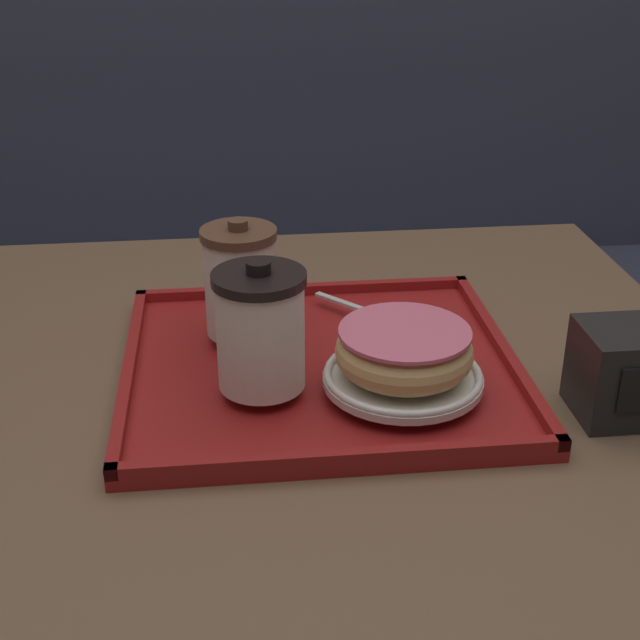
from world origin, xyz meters
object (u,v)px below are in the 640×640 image
object	(u,v)px
coffee_cup_front	(260,329)
spoon	(389,317)
donut_chocolate_glazed	(404,350)
coffee_cup_rear	(240,281)
napkin_dispenser	(632,372)

from	to	relation	value
coffee_cup_front	spoon	bearing A→B (deg)	40.00
donut_chocolate_glazed	coffee_cup_front	bearing A→B (deg)	174.65
coffee_cup_rear	donut_chocolate_glazed	world-z (taller)	coffee_cup_rear
coffee_cup_front	coffee_cup_rear	size ratio (longest dim) A/B	1.00
coffee_cup_rear	spoon	size ratio (longest dim) A/B	1.11
coffee_cup_front	donut_chocolate_glazed	world-z (taller)	coffee_cup_front
coffee_cup_front	napkin_dispenser	distance (m)	0.36
coffee_cup_front	spoon	distance (m)	0.21
donut_chocolate_glazed	coffee_cup_rear	bearing A→B (deg)	139.61
coffee_cup_rear	coffee_cup_front	bearing A→B (deg)	-82.35
coffee_cup_rear	napkin_dispenser	distance (m)	0.41
coffee_cup_front	donut_chocolate_glazed	bearing A→B (deg)	-5.35
spoon	napkin_dispenser	size ratio (longest dim) A/B	1.11
spoon	napkin_dispenser	distance (m)	0.28
coffee_cup_rear	donut_chocolate_glazed	distance (m)	0.21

